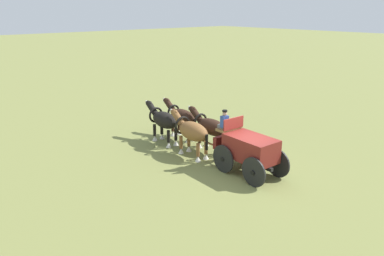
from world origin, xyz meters
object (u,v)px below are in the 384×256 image
(draft_horse_rear_near, at_px, (192,131))
(draft_horse_lead_off, at_px, (181,117))
(show_wagon, at_px, (248,149))
(draft_horse_lead_near, at_px, (163,120))
(draft_horse_rear_off, at_px, (210,127))

(draft_horse_rear_near, distance_m, draft_horse_lead_off, 2.93)
(show_wagon, relative_size, draft_horse_lead_off, 1.73)
(draft_horse_lead_off, bearing_deg, draft_horse_rear_near, 150.95)
(show_wagon, bearing_deg, draft_horse_lead_off, -8.88)
(show_wagon, bearing_deg, draft_horse_lead_near, 3.45)
(show_wagon, height_order, draft_horse_rear_near, show_wagon)
(draft_horse_rear_near, bearing_deg, draft_horse_rear_off, -91.98)
(draft_horse_rear_off, relative_size, draft_horse_lead_near, 1.05)
(draft_horse_rear_near, distance_m, draft_horse_lead_near, 2.61)
(draft_horse_lead_off, bearing_deg, draft_horse_rear_off, 177.33)
(draft_horse_rear_near, height_order, draft_horse_lead_near, draft_horse_rear_near)
(draft_horse_rear_near, relative_size, draft_horse_lead_off, 0.98)
(draft_horse_lead_near, bearing_deg, draft_horse_rear_near, 177.33)
(draft_horse_rear_off, bearing_deg, draft_horse_lead_near, 23.97)
(draft_horse_lead_near, bearing_deg, show_wagon, -176.55)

